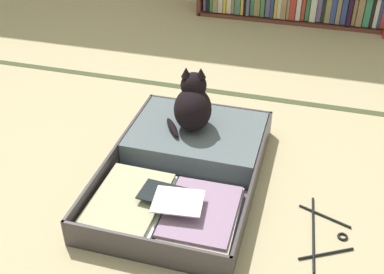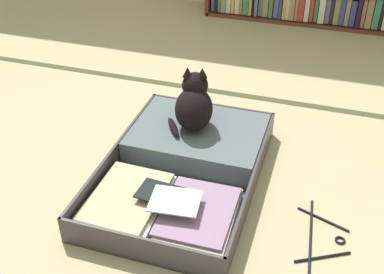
{
  "view_description": "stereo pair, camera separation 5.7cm",
  "coord_description": "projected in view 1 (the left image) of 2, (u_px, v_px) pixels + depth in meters",
  "views": [
    {
      "loc": [
        0.61,
        -1.47,
        1.38
      ],
      "look_at": [
        0.14,
        0.21,
        0.17
      ],
      "focal_mm": 45.27,
      "sensor_mm": 36.0,
      "label": 1
    },
    {
      "loc": [
        0.66,
        -1.45,
        1.38
      ],
      "look_at": [
        0.14,
        0.21,
        0.17
      ],
      "focal_mm": 45.27,
      "sensor_mm": 36.0,
      "label": 2
    }
  ],
  "objects": [
    {
      "name": "black_cat",
      "position": [
        193.0,
        105.0,
        2.23
      ],
      "size": [
        0.25,
        0.25,
        0.29
      ],
      "color": "black",
      "rests_on": "open_suitcase"
    },
    {
      "name": "clothes_hanger",
      "position": [
        323.0,
        234.0,
        1.88
      ],
      "size": [
        0.22,
        0.4,
        0.01
      ],
      "color": "black",
      "rests_on": "ground_plane"
    },
    {
      "name": "ground_plane",
      "position": [
        148.0,
        193.0,
        2.08
      ],
      "size": [
        10.0,
        10.0,
        0.0
      ],
      "primitive_type": "plane",
      "color": "tan"
    },
    {
      "name": "tatami_border",
      "position": [
        203.0,
        90.0,
        2.83
      ],
      "size": [
        4.8,
        0.05,
        0.0
      ],
      "color": "#3D4629",
      "rests_on": "ground_plane"
    },
    {
      "name": "open_suitcase",
      "position": [
        187.0,
        161.0,
        2.18
      ],
      "size": [
        0.64,
        0.97,
        0.13
      ],
      "color": "#3E373B",
      "rests_on": "ground_plane"
    }
  ]
}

